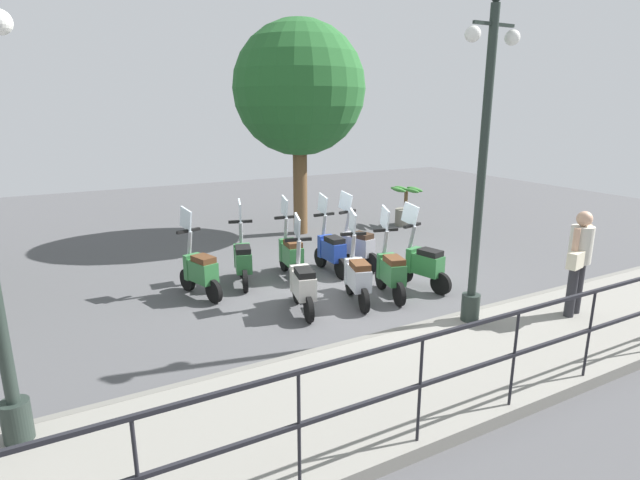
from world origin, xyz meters
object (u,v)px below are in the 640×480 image
at_px(tree_distant, 299,89).
at_px(scooter_far_0, 357,245).
at_px(pedestrian_with_bag, 579,256).
at_px(scooter_far_1, 331,249).
at_px(lamp_post_near, 480,188).
at_px(scooter_near_2, 357,276).
at_px(scooter_near_0, 423,263).
at_px(scooter_near_1, 390,270).
at_px(potted_palm, 405,209).
at_px(scooter_far_3, 243,259).
at_px(scooter_far_4, 200,270).
at_px(scooter_near_3, 303,283).
at_px(scooter_far_2, 291,253).

bearing_deg(tree_distant, scooter_far_0, 174.63).
distance_m(pedestrian_with_bag, scooter_far_1, 4.37).
relative_size(lamp_post_near, scooter_near_2, 2.87).
relative_size(pedestrian_with_bag, scooter_near_0, 1.03).
relative_size(scooter_near_1, scooter_far_1, 1.00).
bearing_deg(pedestrian_with_bag, potted_palm, -29.19).
bearing_deg(pedestrian_with_bag, scooter_near_1, 25.38).
distance_m(scooter_near_1, scooter_far_0, 1.69).
relative_size(scooter_near_2, scooter_far_3, 1.00).
bearing_deg(scooter_near_0, scooter_far_4, 53.89).
distance_m(scooter_near_1, scooter_near_3, 1.62).
bearing_deg(tree_distant, pedestrian_with_bag, -171.27).
bearing_deg(scooter_far_0, scooter_far_1, 77.69).
relative_size(lamp_post_near, potted_palm, 4.17).
xyz_separation_m(lamp_post_near, potted_palm, (5.88, -3.38, -1.67)).
relative_size(tree_distant, scooter_near_2, 3.40).
distance_m(scooter_near_0, scooter_near_2, 1.41).
height_order(scooter_far_2, scooter_far_3, same).
relative_size(lamp_post_near, scooter_far_1, 2.87).
relative_size(scooter_far_0, scooter_far_1, 1.00).
xyz_separation_m(scooter_near_0, scooter_far_0, (1.59, 0.39, 0.00)).
distance_m(scooter_far_0, scooter_far_2, 1.44).
bearing_deg(potted_palm, scooter_far_3, 113.39).
bearing_deg(scooter_far_2, tree_distant, -22.77).
relative_size(potted_palm, scooter_far_4, 0.69).
xyz_separation_m(potted_palm, scooter_far_1, (-2.63, 3.89, 0.04)).
distance_m(scooter_near_0, scooter_near_1, 0.76).
bearing_deg(scooter_near_1, scooter_near_2, 101.11).
xyz_separation_m(lamp_post_near, scooter_far_4, (3.20, 3.12, -1.63)).
height_order(tree_distant, scooter_far_2, tree_distant).
relative_size(scooter_near_2, scooter_far_1, 1.00).
bearing_deg(potted_palm, scooter_near_1, 139.50).
distance_m(pedestrian_with_bag, scooter_far_4, 6.01).
height_order(scooter_near_2, scooter_far_2, same).
xyz_separation_m(pedestrian_with_bag, scooter_far_3, (4.04, 3.75, -0.60)).
distance_m(lamp_post_near, scooter_near_0, 2.40).
bearing_deg(scooter_far_3, scooter_far_4, 121.41).
bearing_deg(scooter_near_0, tree_distant, -12.30).
bearing_deg(scooter_near_1, scooter_far_2, 45.27).
relative_size(tree_distant, scooter_near_0, 3.40).
bearing_deg(scooter_near_1, scooter_far_1, 22.85).
bearing_deg(scooter_far_1, scooter_far_3, 83.59).
bearing_deg(scooter_near_0, scooter_far_1, 19.31).
bearing_deg(scooter_far_1, scooter_far_0, -88.22).
bearing_deg(potted_palm, scooter_far_0, 128.64).
distance_m(potted_palm, scooter_far_2, 5.33).
xyz_separation_m(lamp_post_near, pedestrian_with_bag, (-0.59, -1.50, -1.04)).
xyz_separation_m(scooter_near_1, scooter_far_4, (1.58, 2.87, 0.00)).
bearing_deg(pedestrian_with_bag, scooter_near_3, 42.09).
bearing_deg(scooter_near_1, lamp_post_near, -157.09).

